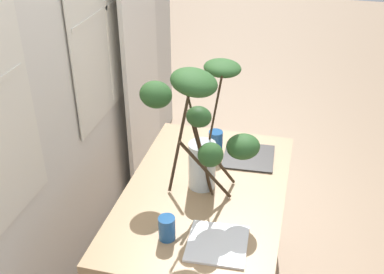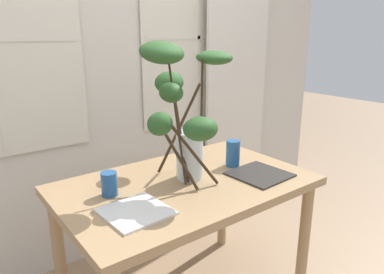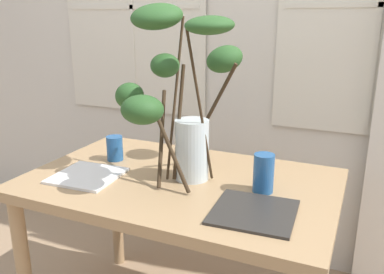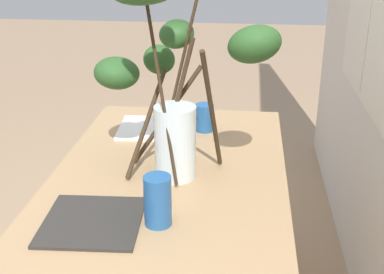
{
  "view_description": "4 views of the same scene",
  "coord_description": "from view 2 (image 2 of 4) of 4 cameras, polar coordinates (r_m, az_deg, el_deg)",
  "views": [
    {
      "loc": [
        -1.89,
        -0.41,
        2.23
      ],
      "look_at": [
        0.05,
        0.08,
        1.04
      ],
      "focal_mm": 44.73,
      "sensor_mm": 36.0,
      "label": 1
    },
    {
      "loc": [
        -0.98,
        -1.35,
        1.48
      ],
      "look_at": [
        0.06,
        0.03,
        0.98
      ],
      "focal_mm": 33.24,
      "sensor_mm": 36.0,
      "label": 2
    },
    {
      "loc": [
        0.68,
        -1.39,
        1.41
      ],
      "look_at": [
        0.04,
        0.02,
        0.94
      ],
      "focal_mm": 37.82,
      "sensor_mm": 36.0,
      "label": 3
    },
    {
      "loc": [
        1.57,
        0.25,
        1.55
      ],
      "look_at": [
        -0.02,
        0.07,
        0.87
      ],
      "focal_mm": 47.53,
      "sensor_mm": 36.0,
      "label": 4
    }
  ],
  "objects": [
    {
      "name": "plate_square_left",
      "position": [
        1.54,
        -9.03,
        -11.75
      ],
      "size": [
        0.27,
        0.27,
        0.01
      ],
      "primitive_type": "cube",
      "rotation": [
        0.0,
        0.0,
        0.06
      ],
      "color": "white",
      "rests_on": "dining_table"
    },
    {
      "name": "plate_square_right",
      "position": [
        1.93,
        10.78,
        -5.89
      ],
      "size": [
        0.29,
        0.29,
        0.01
      ],
      "primitive_type": "cube",
      "rotation": [
        0.0,
        0.0,
        0.06
      ],
      "color": "#2D2B28",
      "rests_on": "dining_table"
    },
    {
      "name": "back_wall_with_windows",
      "position": [
        2.39,
        -13.35,
        14.69
      ],
      "size": [
        4.05,
        0.14,
        2.86
      ],
      "color": "beige",
      "rests_on": "ground"
    },
    {
      "name": "drinking_glass_blue_right",
      "position": [
        2.02,
        6.59,
        -2.62
      ],
      "size": [
        0.08,
        0.08,
        0.15
      ],
      "primitive_type": "cylinder",
      "color": "#235693",
      "rests_on": "dining_table"
    },
    {
      "name": "dining_table",
      "position": [
        1.86,
        -0.99,
        -9.86
      ],
      "size": [
        1.26,
        0.8,
        0.76
      ],
      "color": "tan",
      "rests_on": "ground"
    },
    {
      "name": "vase_with_branches",
      "position": [
        1.72,
        -1.61,
        4.68
      ],
      "size": [
        0.53,
        0.67,
        0.71
      ],
      "color": "silver",
      "rests_on": "dining_table"
    },
    {
      "name": "curtain_sheer_side",
      "position": [
        2.86,
        7.3,
        10.58
      ],
      "size": [
        0.61,
        0.03,
        2.4
      ],
      "primitive_type": "cube",
      "color": "silver",
      "rests_on": "ground"
    },
    {
      "name": "drinking_glass_blue_left",
      "position": [
        1.7,
        -13.13,
        -7.34
      ],
      "size": [
        0.08,
        0.08,
        0.11
      ],
      "primitive_type": "cylinder",
      "color": "#235693",
      "rests_on": "dining_table"
    }
  ]
}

